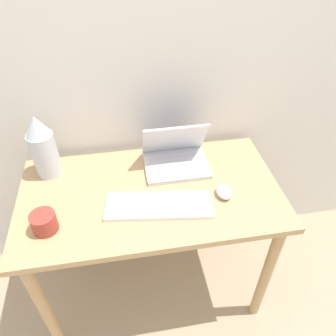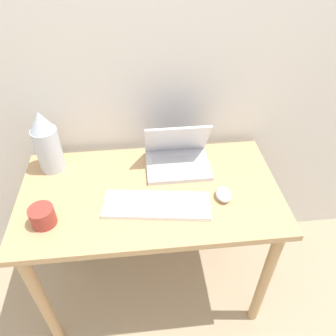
# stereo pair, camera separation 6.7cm
# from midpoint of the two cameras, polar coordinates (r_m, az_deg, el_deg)

# --- Properties ---
(wall_back) EXTENTS (6.00, 0.05, 2.50)m
(wall_back) POSITION_cam_midpoint_polar(r_m,az_deg,el_deg) (1.46, -7.22, 20.88)
(wall_back) COLOR silver
(wall_back) RESTS_ON ground_plane
(desk) EXTENTS (1.12, 0.61, 0.75)m
(desk) POSITION_cam_midpoint_polar(r_m,az_deg,el_deg) (1.49, -4.22, -7.11)
(desk) COLOR tan
(desk) RESTS_ON ground_plane
(laptop) EXTENTS (0.29, 0.23, 0.22)m
(laptop) POSITION_cam_midpoint_polar(r_m,az_deg,el_deg) (1.51, 0.04, 2.13)
(laptop) COLOR silver
(laptop) RESTS_ON desk
(keyboard) EXTENTS (0.45, 0.20, 0.02)m
(keyboard) POSITION_cam_midpoint_polar(r_m,az_deg,el_deg) (1.34, -3.05, -6.55)
(keyboard) COLOR white
(keyboard) RESTS_ON desk
(mouse) EXTENTS (0.07, 0.09, 0.04)m
(mouse) POSITION_cam_midpoint_polar(r_m,az_deg,el_deg) (1.39, 8.39, -4.16)
(mouse) COLOR silver
(mouse) RESTS_ON desk
(vase) EXTENTS (0.11, 0.11, 0.30)m
(vase) POSITION_cam_midpoint_polar(r_m,az_deg,el_deg) (1.52, -22.18, 3.42)
(vase) COLOR silver
(vase) RESTS_ON desk
(mug) EXTENTS (0.10, 0.10, 0.08)m
(mug) POSITION_cam_midpoint_polar(r_m,az_deg,el_deg) (1.34, -22.14, -8.79)
(mug) COLOR #9E382D
(mug) RESTS_ON desk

